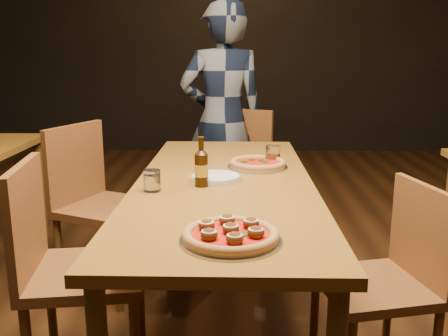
{
  "coord_description": "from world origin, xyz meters",
  "views": [
    {
      "loc": [
        0.05,
        -2.21,
        1.33
      ],
      "look_at": [
        0.0,
        -0.05,
        0.82
      ],
      "focal_mm": 40.0,
      "sensor_mm": 36.0,
      "label": 1
    }
  ],
  "objects_px": {
    "table_main": "(224,195)",
    "pizza_margherita": "(258,164)",
    "beer_bottle": "(201,169)",
    "water_glass": "(152,181)",
    "diner": "(223,121)",
    "amber_glass": "(273,155)",
    "chair_main_nw": "(86,271)",
    "chair_end": "(231,175)",
    "plate_stack": "(216,178)",
    "chair_main_e": "(375,285)",
    "pizza_meatball": "(231,234)",
    "chair_main_sw": "(108,207)"
  },
  "relations": [
    {
      "from": "chair_main_e",
      "to": "amber_glass",
      "type": "relative_size",
      "value": 9.01
    },
    {
      "from": "beer_bottle",
      "to": "water_glass",
      "type": "relative_size",
      "value": 2.36
    },
    {
      "from": "table_main",
      "to": "chair_main_nw",
      "type": "xyz_separation_m",
      "value": [
        -0.54,
        -0.4,
        -0.2
      ]
    },
    {
      "from": "chair_end",
      "to": "water_glass",
      "type": "distance_m",
      "value": 1.44
    },
    {
      "from": "table_main",
      "to": "water_glass",
      "type": "bearing_deg",
      "value": -148.63
    },
    {
      "from": "table_main",
      "to": "chair_main_sw",
      "type": "height_order",
      "value": "chair_main_sw"
    },
    {
      "from": "table_main",
      "to": "chair_main_nw",
      "type": "distance_m",
      "value": 0.7
    },
    {
      "from": "chair_main_sw",
      "to": "chair_end",
      "type": "bearing_deg",
      "value": -17.61
    },
    {
      "from": "chair_main_nw",
      "to": "amber_glass",
      "type": "distance_m",
      "value": 1.13
    },
    {
      "from": "beer_bottle",
      "to": "pizza_meatball",
      "type": "bearing_deg",
      "value": -78.18
    },
    {
      "from": "table_main",
      "to": "amber_glass",
      "type": "height_order",
      "value": "amber_glass"
    },
    {
      "from": "amber_glass",
      "to": "beer_bottle",
      "type": "bearing_deg",
      "value": -126.85
    },
    {
      "from": "chair_end",
      "to": "diner",
      "type": "xyz_separation_m",
      "value": [
        -0.07,
        0.16,
        0.36
      ]
    },
    {
      "from": "chair_end",
      "to": "water_glass",
      "type": "bearing_deg",
      "value": -80.46
    },
    {
      "from": "pizza_meatball",
      "to": "chair_end",
      "type": "bearing_deg",
      "value": 90.5
    },
    {
      "from": "chair_main_nw",
      "to": "chair_end",
      "type": "bearing_deg",
      "value": -27.65
    },
    {
      "from": "pizza_meatball",
      "to": "diner",
      "type": "height_order",
      "value": "diner"
    },
    {
      "from": "plate_stack",
      "to": "beer_bottle",
      "type": "distance_m",
      "value": 0.14
    },
    {
      "from": "chair_main_e",
      "to": "beer_bottle",
      "type": "distance_m",
      "value": 0.85
    },
    {
      "from": "table_main",
      "to": "diner",
      "type": "relative_size",
      "value": 1.19
    },
    {
      "from": "chair_end",
      "to": "pizza_meatball",
      "type": "relative_size",
      "value": 2.99
    },
    {
      "from": "amber_glass",
      "to": "chair_main_e",
      "type": "bearing_deg",
      "value": -64.53
    },
    {
      "from": "chair_main_sw",
      "to": "table_main",
      "type": "bearing_deg",
      "value": -98.74
    },
    {
      "from": "table_main",
      "to": "pizza_meatball",
      "type": "xyz_separation_m",
      "value": [
        0.04,
        -0.75,
        0.09
      ]
    },
    {
      "from": "chair_main_e",
      "to": "diner",
      "type": "xyz_separation_m",
      "value": [
        -0.65,
        1.73,
        0.4
      ]
    },
    {
      "from": "pizza_margherita",
      "to": "plate_stack",
      "type": "height_order",
      "value": "pizza_margherita"
    },
    {
      "from": "chair_end",
      "to": "water_glass",
      "type": "relative_size",
      "value": 10.6
    },
    {
      "from": "pizza_meatball",
      "to": "table_main",
      "type": "bearing_deg",
      "value": 92.91
    },
    {
      "from": "table_main",
      "to": "pizza_meatball",
      "type": "bearing_deg",
      "value": -87.09
    },
    {
      "from": "chair_end",
      "to": "amber_glass",
      "type": "relative_size",
      "value": 10.01
    },
    {
      "from": "pizza_margherita",
      "to": "beer_bottle",
      "type": "height_order",
      "value": "beer_bottle"
    },
    {
      "from": "beer_bottle",
      "to": "diner",
      "type": "height_order",
      "value": "diner"
    },
    {
      "from": "plate_stack",
      "to": "amber_glass",
      "type": "xyz_separation_m",
      "value": [
        0.28,
        0.35,
        0.04
      ]
    },
    {
      "from": "chair_end",
      "to": "pizza_margherita",
      "type": "height_order",
      "value": "chair_end"
    },
    {
      "from": "amber_glass",
      "to": "chair_main_nw",
      "type": "bearing_deg",
      "value": -135.89
    },
    {
      "from": "pizza_meatball",
      "to": "chair_main_nw",
      "type": "bearing_deg",
      "value": 148.9
    },
    {
      "from": "plate_stack",
      "to": "water_glass",
      "type": "xyz_separation_m",
      "value": [
        -0.26,
        -0.19,
        0.03
      ]
    },
    {
      "from": "water_glass",
      "to": "chair_main_nw",
      "type": "bearing_deg",
      "value": -137.18
    },
    {
      "from": "table_main",
      "to": "pizza_margherita",
      "type": "distance_m",
      "value": 0.33
    },
    {
      "from": "chair_main_e",
      "to": "diner",
      "type": "distance_m",
      "value": 1.89
    },
    {
      "from": "chair_end",
      "to": "plate_stack",
      "type": "xyz_separation_m",
      "value": [
        -0.06,
        -1.18,
        0.28
      ]
    },
    {
      "from": "beer_bottle",
      "to": "plate_stack",
      "type": "bearing_deg",
      "value": 61.66
    },
    {
      "from": "pizza_margherita",
      "to": "chair_end",
      "type": "bearing_deg",
      "value": 98.81
    },
    {
      "from": "chair_end",
      "to": "chair_main_e",
      "type": "bearing_deg",
      "value": -47.01
    },
    {
      "from": "chair_main_sw",
      "to": "beer_bottle",
      "type": "bearing_deg",
      "value": -109.24
    },
    {
      "from": "table_main",
      "to": "diner",
      "type": "height_order",
      "value": "diner"
    },
    {
      "from": "plate_stack",
      "to": "amber_glass",
      "type": "distance_m",
      "value": 0.45
    },
    {
      "from": "diner",
      "to": "chair_main_nw",
      "type": "bearing_deg",
      "value": 63.7
    },
    {
      "from": "water_glass",
      "to": "diner",
      "type": "height_order",
      "value": "diner"
    },
    {
      "from": "chair_main_nw",
      "to": "water_glass",
      "type": "relative_size",
      "value": 10.62
    }
  ]
}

